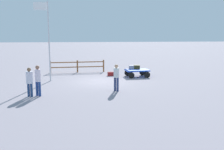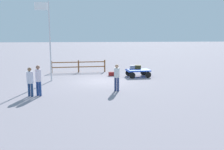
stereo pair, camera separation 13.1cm
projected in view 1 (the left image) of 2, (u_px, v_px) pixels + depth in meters
name	position (u px, v px, depth m)	size (l,w,h in m)	color
ground_plane	(101.00, 81.00, 19.55)	(120.00, 120.00, 0.00)	gray
luggage_cart	(137.00, 71.00, 21.28)	(1.96, 1.51, 0.58)	blue
suitcase_tan	(132.00, 67.00, 21.63)	(0.49, 0.29, 0.29)	#929397
suitcase_maroon	(137.00, 67.00, 21.65)	(0.57, 0.44, 0.31)	#3E3819
suitcase_dark	(111.00, 74.00, 21.80)	(0.55, 0.34, 0.31)	maroon
worker_lead	(116.00, 76.00, 16.27)	(0.47, 0.47, 1.66)	navy
worker_trailing	(38.00, 78.00, 15.05)	(0.45, 0.45, 1.76)	navy
worker_supervisor	(29.00, 80.00, 14.91)	(0.50, 0.50, 1.66)	navy
flagpole	(47.00, 35.00, 19.07)	(1.03, 0.26, 5.73)	silver
wooden_fence	(77.00, 65.00, 23.43)	(4.76, 0.55, 1.07)	brown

